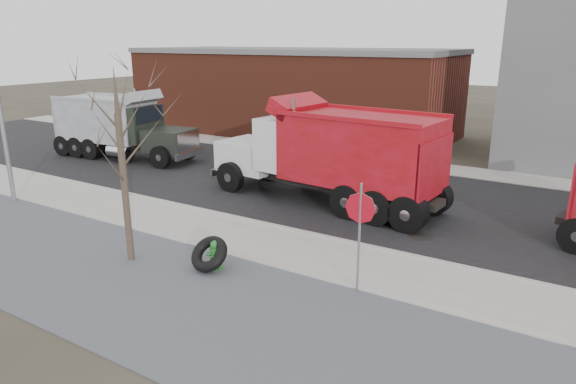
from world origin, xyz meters
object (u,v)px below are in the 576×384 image
Objects in this scene: fire_hydrant at (215,256)px; stop_sign at (360,220)px; dump_truck_grey at (120,124)px; truck_tire at (209,254)px; dump_truck_red_b at (331,152)px.

stop_sign is at bearing -10.85° from fire_hydrant.
dump_truck_grey reaches higher than fire_hydrant.
truck_tire is at bearing -38.89° from dump_truck_grey.
dump_truck_grey is (-16.18, 7.09, -0.12)m from stop_sign.
fire_hydrant is at bearing -38.30° from dump_truck_grey.
dump_truck_grey is at bearing 175.18° from stop_sign.
truck_tire is 4.13m from stop_sign.
dump_truck_red_b reaches higher than truck_tire.
truck_tire is at bearing -144.08° from fire_hydrant.
dump_truck_grey reaches higher than truck_tire.
dump_truck_red_b is at bearing -11.65° from dump_truck_grey.
fire_hydrant is at bearing -149.98° from stop_sign.
fire_hydrant is 0.09× the size of dump_truck_red_b.
stop_sign is at bearing -29.87° from dump_truck_grey.
dump_truck_red_b is 1.20× the size of dump_truck_grey.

